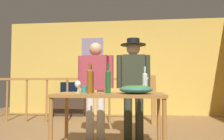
{
  "coord_description": "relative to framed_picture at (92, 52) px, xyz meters",
  "views": [
    {
      "loc": [
        0.61,
        -3.36,
        0.91
      ],
      "look_at": [
        0.27,
        -0.24,
        1.08
      ],
      "focal_mm": 34.73,
      "sensor_mm": 36.0,
      "label": 1
    }
  ],
  "objects": [
    {
      "name": "stair_railing",
      "position": [
        0.18,
        -1.31,
        -1.12
      ],
      "size": [
        3.93,
        0.1,
        1.05
      ],
      "color": "#9E6B33",
      "rests_on": "ground_plane"
    },
    {
      "name": "tv_console",
      "position": [
        -0.58,
        -0.29,
        -1.51
      ],
      "size": [
        0.9,
        0.4,
        0.53
      ],
      "primitive_type": "cube",
      "color": "#38281E",
      "rests_on": "ground_plane"
    },
    {
      "name": "wine_bottle_amber",
      "position": [
        0.65,
        -3.42,
        -0.85
      ],
      "size": [
        0.07,
        0.07,
        0.38
      ],
      "color": "brown",
      "rests_on": "serving_table"
    },
    {
      "name": "wine_bottle_dark",
      "position": [
        0.63,
        -3.27,
        -0.85
      ],
      "size": [
        0.08,
        0.08,
        0.37
      ],
      "color": "black",
      "rests_on": "serving_table"
    },
    {
      "name": "salad_bowl",
      "position": [
        1.22,
        -3.4,
        -0.95
      ],
      "size": [
        0.41,
        0.41,
        0.21
      ],
      "color": "#337060",
      "rests_on": "serving_table"
    },
    {
      "name": "mug_teal",
      "position": [
        0.54,
        -3.21,
        -0.97
      ],
      "size": [
        0.12,
        0.08,
        0.09
      ],
      "color": "teal",
      "rests_on": "serving_table"
    },
    {
      "name": "wine_bottle_green",
      "position": [
        0.87,
        -3.33,
        -0.85
      ],
      "size": [
        0.07,
        0.07,
        0.37
      ],
      "color": "#1E5628",
      "rests_on": "serving_table"
    },
    {
      "name": "person_standing_right",
      "position": [
        1.19,
        -2.61,
        -0.83
      ],
      "size": [
        0.54,
        0.41,
        1.6
      ],
      "rotation": [
        0.0,
        0.0,
        3.22
      ],
      "color": "#2D3323",
      "rests_on": "ground_plane"
    },
    {
      "name": "wine_bottle_clear",
      "position": [
        1.35,
        -3.09,
        -0.86
      ],
      "size": [
        0.07,
        0.07,
        0.35
      ],
      "color": "silver",
      "rests_on": "serving_table"
    },
    {
      "name": "serving_table",
      "position": [
        0.88,
        -3.31,
        -1.09
      ],
      "size": [
        1.39,
        0.67,
        0.76
      ],
      "color": "#9E6B33",
      "rests_on": "ground_plane"
    },
    {
      "name": "framed_picture",
      "position": [
        0.0,
        0.0,
        0.0
      ],
      "size": [
        0.62,
        0.03,
        0.79
      ],
      "primitive_type": "cube",
      "color": "gray"
    },
    {
      "name": "person_standing_left",
      "position": [
        0.58,
        -2.61,
        -0.86
      ],
      "size": [
        0.59,
        0.25,
        1.55
      ],
      "rotation": [
        0.0,
        0.0,
        3.06
      ],
      "color": "beige",
      "rests_on": "ground_plane"
    },
    {
      "name": "back_wall",
      "position": [
        0.61,
        0.06,
        -0.45
      ],
      "size": [
        6.18,
        0.1,
        2.65
      ],
      "primitive_type": "cube",
      "color": "gold",
      "rests_on": "ground_plane"
    },
    {
      "name": "flat_screen_tv",
      "position": [
        -0.58,
        -0.32,
        -1.02
      ],
      "size": [
        0.48,
        0.12,
        0.37
      ],
      "color": "black",
      "rests_on": "tv_console"
    },
    {
      "name": "wine_glass",
      "position": [
        0.47,
        -3.32,
        -0.9
      ],
      "size": [
        0.08,
        0.08,
        0.16
      ],
      "color": "silver",
      "rests_on": "serving_table"
    }
  ]
}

